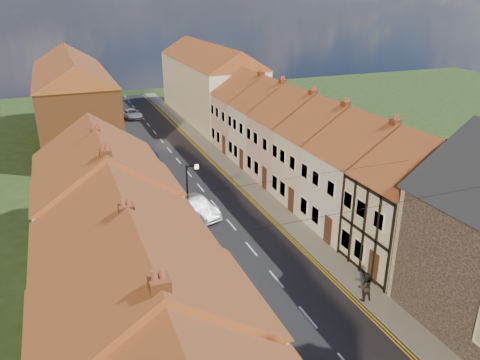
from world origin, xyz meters
The scene contains 21 objects.
road centered at (0.00, 30.00, 0.01)m, with size 7.00×90.00×0.02m, color black.
pavement_left centered at (-4.40, 30.00, 0.06)m, with size 1.80×90.00×0.12m, color gray.
pavement_right centered at (4.40, 30.00, 0.06)m, with size 1.80×90.00×0.12m, color gray.
cottage_r_tudor centered at (9.27, 12.70, 4.47)m, with size 8.30×5.20×9.00m.
cottage_r_white_near centered at (9.30, 18.10, 4.47)m, with size 8.30×6.00×9.00m.
cottage_r_cream_mid centered at (9.30, 23.50, 4.48)m, with size 8.30×5.20×9.00m.
cottage_r_pink centered at (9.30, 28.90, 4.47)m, with size 8.30×6.00×9.00m.
cottage_r_white_far centered at (9.30, 34.30, 4.48)m, with size 8.30×5.20×9.00m.
cottage_r_cream_far centered at (9.30, 39.70, 4.47)m, with size 8.30×6.00×9.00m.
cottage_l_cream centered at (-9.30, 5.55, 4.52)m, with size 8.30×6.30×9.10m.
cottage_l_white centered at (-9.30, 11.95, 4.37)m, with size 8.30×6.90×8.80m.
cottage_l_brick_mid centered at (-9.30, 18.05, 4.53)m, with size 8.30×5.70×9.10m.
cottage_l_pink centered at (-9.30, 23.85, 4.37)m, with size 8.30×6.30×8.80m.
block_right_far centered at (9.30, 55.00, 5.29)m, with size 8.30×24.20×10.50m.
block_left_far centered at (-9.30, 50.00, 5.29)m, with size 8.30×24.20×10.50m.
lamppost centered at (-3.81, 20.00, 3.54)m, with size 0.88×0.15×6.00m.
car_mid centered at (-2.06, 24.48, 0.77)m, with size 1.63×4.66×1.54m, color #BBBCC3.
car_far centered at (-3.20, 40.55, 0.68)m, with size 1.91×4.70×1.36m, color navy.
car_distant centered at (-1.50, 58.64, 0.65)m, with size 2.15×4.67×1.30m, color #B3B7BB.
pedestrian_right centered at (3.70, 10.08, 1.02)m, with size 0.88×0.68×1.81m, color black.
pedestrian_left_b centered at (-4.81, 15.68, 0.97)m, with size 0.62×0.41×1.70m, color black.
Camera 1 is at (-11.35, -8.30, 16.66)m, focal length 35.00 mm.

